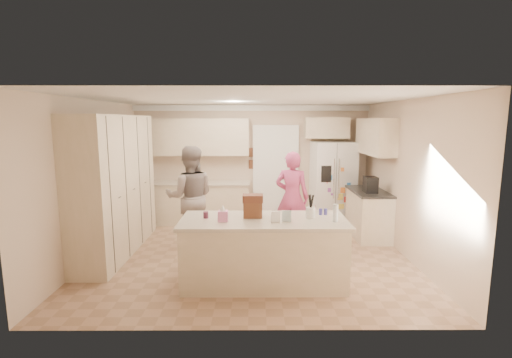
{
  "coord_description": "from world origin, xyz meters",
  "views": [
    {
      "loc": [
        0.07,
        -6.03,
        2.26
      ],
      "look_at": [
        0.1,
        0.35,
        1.25
      ],
      "focal_mm": 26.0,
      "sensor_mm": 36.0,
      "label": 1
    }
  ],
  "objects_px": {
    "island_base": "(264,253)",
    "dollhouse_body": "(253,209)",
    "teen_girl": "(292,197)",
    "utensil_crock": "(311,213)",
    "teen_boy": "(190,197)",
    "refrigerator": "(332,183)",
    "coffee_maker": "(370,185)",
    "tissue_box": "(223,216)"
  },
  "relations": [
    {
      "from": "refrigerator",
      "to": "teen_girl",
      "type": "height_order",
      "value": "refrigerator"
    },
    {
      "from": "teen_boy",
      "to": "teen_girl",
      "type": "height_order",
      "value": "teen_boy"
    },
    {
      "from": "refrigerator",
      "to": "utensil_crock",
      "type": "distance_m",
      "value": 3.21
    },
    {
      "from": "utensil_crock",
      "to": "tissue_box",
      "type": "xyz_separation_m",
      "value": [
        -1.2,
        -0.15,
        -0.0
      ]
    },
    {
      "from": "teen_girl",
      "to": "refrigerator",
      "type": "bearing_deg",
      "value": -110.98
    },
    {
      "from": "utensil_crock",
      "to": "teen_girl",
      "type": "bearing_deg",
      "value": 92.78
    },
    {
      "from": "refrigerator",
      "to": "utensil_crock",
      "type": "bearing_deg",
      "value": -112.17
    },
    {
      "from": "utensil_crock",
      "to": "teen_boy",
      "type": "distance_m",
      "value": 2.45
    },
    {
      "from": "utensil_crock",
      "to": "dollhouse_body",
      "type": "distance_m",
      "value": 0.8
    },
    {
      "from": "island_base",
      "to": "tissue_box",
      "type": "relative_size",
      "value": 15.71
    },
    {
      "from": "utensil_crock",
      "to": "teen_boy",
      "type": "height_order",
      "value": "teen_boy"
    },
    {
      "from": "refrigerator",
      "to": "coffee_maker",
      "type": "distance_m",
      "value": 1.31
    },
    {
      "from": "refrigerator",
      "to": "teen_girl",
      "type": "bearing_deg",
      "value": -132.32
    },
    {
      "from": "island_base",
      "to": "teen_boy",
      "type": "distance_m",
      "value": 2.07
    },
    {
      "from": "refrigerator",
      "to": "utensil_crock",
      "type": "xyz_separation_m",
      "value": [
        -0.94,
        -3.07,
        0.1
      ]
    },
    {
      "from": "coffee_maker",
      "to": "dollhouse_body",
      "type": "bearing_deg",
      "value": -140.71
    },
    {
      "from": "utensil_crock",
      "to": "dollhouse_body",
      "type": "height_order",
      "value": "dollhouse_body"
    },
    {
      "from": "dollhouse_body",
      "to": "island_base",
      "type": "bearing_deg",
      "value": -33.69
    },
    {
      "from": "coffee_maker",
      "to": "island_base",
      "type": "height_order",
      "value": "coffee_maker"
    },
    {
      "from": "refrigerator",
      "to": "island_base",
      "type": "height_order",
      "value": "refrigerator"
    },
    {
      "from": "island_base",
      "to": "dollhouse_body",
      "type": "bearing_deg",
      "value": 146.31
    },
    {
      "from": "refrigerator",
      "to": "island_base",
      "type": "xyz_separation_m",
      "value": [
        -1.59,
        -3.12,
        -0.46
      ]
    },
    {
      "from": "island_base",
      "to": "refrigerator",
      "type": "bearing_deg",
      "value": 62.91
    },
    {
      "from": "island_base",
      "to": "teen_girl",
      "type": "relative_size",
      "value": 1.29
    },
    {
      "from": "teen_boy",
      "to": "refrigerator",
      "type": "bearing_deg",
      "value": -159.17
    },
    {
      "from": "island_base",
      "to": "teen_girl",
      "type": "height_order",
      "value": "teen_girl"
    },
    {
      "from": "tissue_box",
      "to": "teen_girl",
      "type": "xyz_separation_m",
      "value": [
        1.12,
        1.87,
        -0.14
      ]
    },
    {
      "from": "refrigerator",
      "to": "tissue_box",
      "type": "distance_m",
      "value": 3.87
    },
    {
      "from": "refrigerator",
      "to": "coffee_maker",
      "type": "relative_size",
      "value": 6.0
    },
    {
      "from": "refrigerator",
      "to": "dollhouse_body",
      "type": "bearing_deg",
      "value": -125.1
    },
    {
      "from": "coffee_maker",
      "to": "tissue_box",
      "type": "distance_m",
      "value": 3.28
    },
    {
      "from": "dollhouse_body",
      "to": "coffee_maker",
      "type": "bearing_deg",
      "value": 39.29
    },
    {
      "from": "refrigerator",
      "to": "island_base",
      "type": "distance_m",
      "value": 3.53
    },
    {
      "from": "coffee_maker",
      "to": "dollhouse_body",
      "type": "relative_size",
      "value": 1.15
    },
    {
      "from": "refrigerator",
      "to": "teen_boy",
      "type": "bearing_deg",
      "value": -156.65
    },
    {
      "from": "tissue_box",
      "to": "refrigerator",
      "type": "bearing_deg",
      "value": 56.31
    },
    {
      "from": "dollhouse_body",
      "to": "teen_boy",
      "type": "distance_m",
      "value": 1.85
    },
    {
      "from": "refrigerator",
      "to": "coffee_maker",
      "type": "xyz_separation_m",
      "value": [
        0.46,
        -1.22,
        0.17
      ]
    },
    {
      "from": "coffee_maker",
      "to": "refrigerator",
      "type": "bearing_deg",
      "value": 110.51
    },
    {
      "from": "island_base",
      "to": "utensil_crock",
      "type": "height_order",
      "value": "utensil_crock"
    },
    {
      "from": "coffee_maker",
      "to": "dollhouse_body",
      "type": "distance_m",
      "value": 2.84
    },
    {
      "from": "coffee_maker",
      "to": "tissue_box",
      "type": "relative_size",
      "value": 2.14
    }
  ]
}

